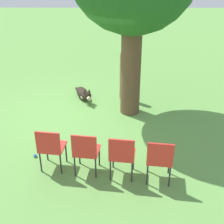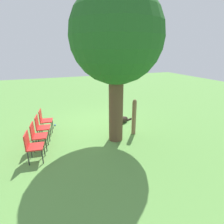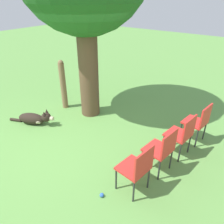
{
  "view_description": "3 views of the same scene",
  "coord_description": "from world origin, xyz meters",
  "px_view_note": "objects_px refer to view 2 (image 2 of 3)",
  "views": [
    {
      "loc": [
        6.71,
        0.86,
        3.71
      ],
      "look_at": [
        1.05,
        0.83,
        0.67
      ],
      "focal_mm": 50.0,
      "sensor_mm": 36.0,
      "label": 1
    },
    {
      "loc": [
        1.85,
        6.37,
        2.96
      ],
      "look_at": [
        -0.14,
        1.15,
        0.99
      ],
      "focal_mm": 28.0,
      "sensor_mm": 36.0,
      "label": 2
    },
    {
      "loc": [
        3.23,
        -2.5,
        2.86
      ],
      "look_at": [
        0.87,
        0.72,
        0.63
      ],
      "focal_mm": 35.0,
      "sensor_mm": 36.0,
      "label": 3
    }
  ],
  "objects_px": {
    "fence_post": "(134,117)",
    "oak_tree": "(116,38)",
    "red_chair_1": "(41,126)",
    "dog": "(121,120)",
    "red_chair_3": "(32,145)",
    "red_chair_0": "(44,119)",
    "tennis_ball": "(55,125)",
    "red_chair_2": "(37,134)"
  },
  "relations": [
    {
      "from": "fence_post",
      "to": "oak_tree",
      "type": "bearing_deg",
      "value": 12.13
    },
    {
      "from": "red_chair_1",
      "to": "dog",
      "type": "bearing_deg",
      "value": 13.58
    },
    {
      "from": "oak_tree",
      "to": "red_chair_1",
      "type": "xyz_separation_m",
      "value": [
        2.42,
        -0.9,
        -2.78
      ]
    },
    {
      "from": "red_chair_1",
      "to": "red_chair_3",
      "type": "height_order",
      "value": "same"
    },
    {
      "from": "dog",
      "to": "red_chair_0",
      "type": "relative_size",
      "value": 1.29
    },
    {
      "from": "oak_tree",
      "to": "tennis_ball",
      "type": "distance_m",
      "value": 4.26
    },
    {
      "from": "tennis_ball",
      "to": "dog",
      "type": "bearing_deg",
      "value": 164.55
    },
    {
      "from": "red_chair_2",
      "to": "red_chair_3",
      "type": "distance_m",
      "value": 0.65
    },
    {
      "from": "dog",
      "to": "red_chair_0",
      "type": "xyz_separation_m",
      "value": [
        3.02,
        -0.31,
        0.36
      ]
    },
    {
      "from": "dog",
      "to": "red_chair_3",
      "type": "relative_size",
      "value": 1.29
    },
    {
      "from": "red_chair_2",
      "to": "tennis_ball",
      "type": "relative_size",
      "value": 12.93
    },
    {
      "from": "dog",
      "to": "fence_post",
      "type": "relative_size",
      "value": 0.85
    },
    {
      "from": "oak_tree",
      "to": "red_chair_3",
      "type": "bearing_deg",
      "value": 8.24
    },
    {
      "from": "red_chair_0",
      "to": "red_chair_2",
      "type": "xyz_separation_m",
      "value": [
        0.22,
        1.28,
        0.0
      ]
    },
    {
      "from": "red_chair_0",
      "to": "red_chair_2",
      "type": "height_order",
      "value": "same"
    },
    {
      "from": "red_chair_0",
      "to": "tennis_ball",
      "type": "xyz_separation_m",
      "value": [
        -0.37,
        -0.42,
        -0.48
      ]
    },
    {
      "from": "oak_tree",
      "to": "red_chair_0",
      "type": "bearing_deg",
      "value": -33.64
    },
    {
      "from": "oak_tree",
      "to": "fence_post",
      "type": "distance_m",
      "value": 2.74
    },
    {
      "from": "dog",
      "to": "red_chair_3",
      "type": "height_order",
      "value": "red_chair_3"
    },
    {
      "from": "dog",
      "to": "red_chair_1",
      "type": "height_order",
      "value": "red_chair_1"
    },
    {
      "from": "fence_post",
      "to": "red_chair_2",
      "type": "height_order",
      "value": "fence_post"
    },
    {
      "from": "red_chair_0",
      "to": "red_chair_2",
      "type": "relative_size",
      "value": 1.0
    },
    {
      "from": "oak_tree",
      "to": "red_chair_3",
      "type": "xyz_separation_m",
      "value": [
        2.64,
        0.38,
        -2.78
      ]
    },
    {
      "from": "red_chair_3",
      "to": "tennis_ball",
      "type": "bearing_deg",
      "value": 80.82
    },
    {
      "from": "red_chair_2",
      "to": "red_chair_3",
      "type": "relative_size",
      "value": 1.0
    },
    {
      "from": "oak_tree",
      "to": "tennis_ball",
      "type": "bearing_deg",
      "value": -45.31
    },
    {
      "from": "dog",
      "to": "red_chair_1",
      "type": "distance_m",
      "value": 3.17
    },
    {
      "from": "fence_post",
      "to": "red_chair_2",
      "type": "distance_m",
      "value": 3.32
    },
    {
      "from": "dog",
      "to": "red_chair_2",
      "type": "xyz_separation_m",
      "value": [
        3.25,
        0.97,
        0.36
      ]
    },
    {
      "from": "dog",
      "to": "fence_post",
      "type": "xyz_separation_m",
      "value": [
        -0.07,
        1.05,
        0.52
      ]
    },
    {
      "from": "red_chair_2",
      "to": "red_chair_3",
      "type": "bearing_deg",
      "value": -92.29
    },
    {
      "from": "red_chair_2",
      "to": "tennis_ball",
      "type": "distance_m",
      "value": 1.86
    },
    {
      "from": "red_chair_0",
      "to": "red_chair_1",
      "type": "relative_size",
      "value": 1.0
    },
    {
      "from": "fence_post",
      "to": "red_chair_0",
      "type": "bearing_deg",
      "value": -23.83
    },
    {
      "from": "red_chair_1",
      "to": "red_chair_2",
      "type": "relative_size",
      "value": 1.0
    },
    {
      "from": "dog",
      "to": "red_chair_3",
      "type": "distance_m",
      "value": 3.74
    },
    {
      "from": "dog",
      "to": "tennis_ball",
      "type": "distance_m",
      "value": 2.75
    },
    {
      "from": "tennis_ball",
      "to": "red_chair_1",
      "type": "bearing_deg",
      "value": 65.51
    },
    {
      "from": "red_chair_1",
      "to": "red_chair_3",
      "type": "relative_size",
      "value": 1.0
    },
    {
      "from": "red_chair_3",
      "to": "red_chair_0",
      "type": "bearing_deg",
      "value": 87.71
    },
    {
      "from": "oak_tree",
      "to": "red_chair_1",
      "type": "height_order",
      "value": "oak_tree"
    },
    {
      "from": "red_chair_1",
      "to": "red_chair_3",
      "type": "xyz_separation_m",
      "value": [
        0.22,
        1.28,
        0.0
      ]
    }
  ]
}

